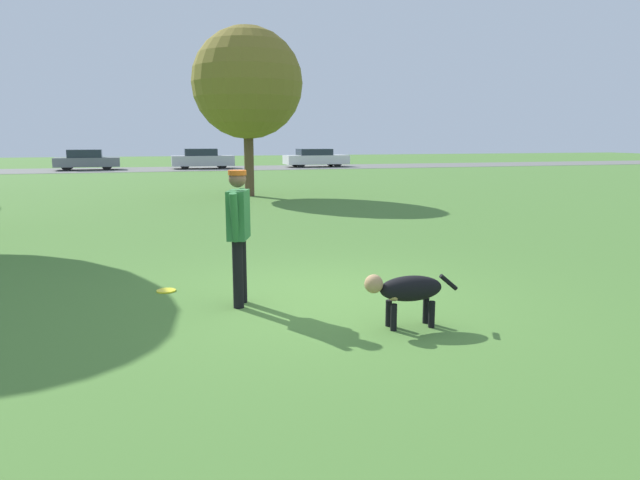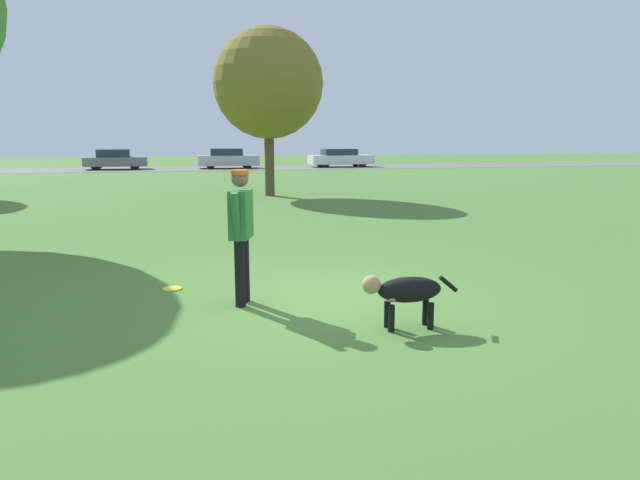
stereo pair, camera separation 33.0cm
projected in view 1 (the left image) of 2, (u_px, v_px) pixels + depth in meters
ground_plane at (318, 298)px, 7.44m from camera, size 120.00×120.00×0.00m
far_road_strip at (187, 169)px, 38.08m from camera, size 120.00×6.00×0.01m
person at (239, 226)px, 6.95m from camera, size 0.34×0.68×1.68m
dog at (406, 290)px, 6.22m from camera, size 1.09×0.31×0.62m
frisbee at (166, 291)px, 7.75m from camera, size 0.26×0.26×0.02m
tree_mid_center at (247, 83)px, 19.75m from camera, size 3.84×3.84×5.85m
parked_car_grey at (87, 160)px, 36.62m from camera, size 4.03×1.91×1.31m
parked_car_silver at (202, 159)px, 38.28m from camera, size 4.09×1.76×1.33m
parked_car_white at (316, 158)px, 40.56m from camera, size 4.57×1.90×1.28m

